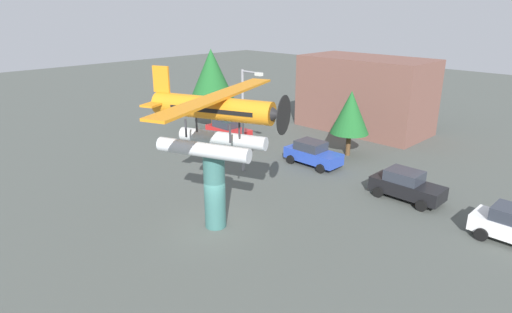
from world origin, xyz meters
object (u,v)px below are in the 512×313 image
at_px(floatplane_monument, 215,118).
at_px(car_near_red, 228,130).
at_px(car_far_black, 406,185).
at_px(streetlight_primary, 245,114).
at_px(tree_west, 212,77).
at_px(tree_east, 351,113).
at_px(storefront_building, 365,94).
at_px(car_mid_blue, 312,153).
at_px(display_pedestal, 215,189).

height_order(floatplane_monument, car_near_red, floatplane_monument).
relative_size(floatplane_monument, car_far_black, 2.40).
bearing_deg(streetlight_primary, car_near_red, 147.08).
distance_m(tree_west, tree_east, 13.64).
relative_size(car_near_red, streetlight_primary, 0.60).
height_order(car_near_red, tree_east, tree_east).
bearing_deg(streetlight_primary, tree_east, 69.13).
distance_m(storefront_building, tree_east, 7.99).
bearing_deg(car_mid_blue, tree_east, 81.04).
bearing_deg(car_near_red, tree_west, 159.21).
bearing_deg(car_far_black, tree_west, 174.01).
distance_m(car_near_red, tree_east, 10.67).
height_order(car_far_black, tree_west, tree_west).
xyz_separation_m(floatplane_monument, tree_west, (-15.03, 12.26, -0.97)).
height_order(display_pedestal, floatplane_monument, floatplane_monument).
bearing_deg(tree_west, tree_east, 10.15).
xyz_separation_m(display_pedestal, tree_west, (-14.91, 12.30, 2.79)).
distance_m(display_pedestal, tree_east, 14.83).
relative_size(display_pedestal, car_far_black, 0.99).
relative_size(display_pedestal, car_near_red, 0.99).
xyz_separation_m(car_mid_blue, tree_east, (0.59, 3.72, 2.49)).
relative_size(car_far_black, streetlight_primary, 0.60).
distance_m(floatplane_monument, tree_east, 14.95).
relative_size(display_pedestal, floatplane_monument, 0.41).
height_order(display_pedestal, tree_east, tree_east).
xyz_separation_m(car_mid_blue, tree_west, (-12.76, 1.33, 3.99)).
relative_size(display_pedestal, storefront_building, 0.36).
xyz_separation_m(car_mid_blue, streetlight_primary, (-2.48, -4.34, 3.26)).
xyz_separation_m(floatplane_monument, car_far_black, (5.34, 10.12, -4.95)).
bearing_deg(floatplane_monument, tree_east, 75.19).
bearing_deg(car_mid_blue, storefront_building, 103.47).
xyz_separation_m(display_pedestal, car_near_red, (-11.22, 10.90, -1.20)).
bearing_deg(car_near_red, streetlight_primary, -32.92).
relative_size(car_near_red, storefront_building, 0.36).
distance_m(floatplane_monument, tree_west, 19.42).
xyz_separation_m(floatplane_monument, storefront_building, (-4.92, 21.95, -2.50)).
bearing_deg(streetlight_primary, storefront_building, 90.58).
xyz_separation_m(streetlight_primary, storefront_building, (-0.16, 15.36, -0.81)).
height_order(floatplane_monument, tree_east, floatplane_monument).
xyz_separation_m(car_near_red, streetlight_primary, (6.58, -4.26, 3.26)).
xyz_separation_m(tree_west, tree_east, (13.34, 2.39, -1.49)).
xyz_separation_m(floatplane_monument, car_mid_blue, (-2.28, 10.93, -4.95)).
height_order(floatplane_monument, streetlight_primary, floatplane_monument).
bearing_deg(storefront_building, tree_west, -136.22).
relative_size(streetlight_primary, tree_east, 1.40).
bearing_deg(car_near_red, display_pedestal, -44.17).
xyz_separation_m(display_pedestal, car_far_black, (5.46, 10.16, -1.20)).
bearing_deg(streetlight_primary, display_pedestal, -55.06).
distance_m(car_far_black, streetlight_primary, 11.18).
relative_size(car_far_black, tree_west, 0.57).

